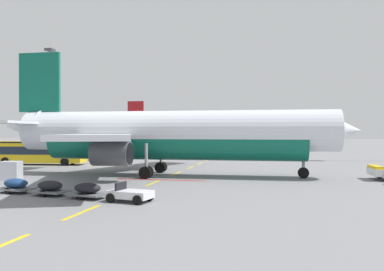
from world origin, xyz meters
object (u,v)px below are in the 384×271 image
airliner_mid_left (89,132)px  uld_cargo_container (11,171)px  apron_light_mast_near (50,87)px  catering_truck (113,149)px  apron_shuttle_bus (38,151)px  airliner_foreground (168,134)px  baggage_train (69,189)px

airliner_mid_left → uld_cargo_container: size_ratio=18.24×
airliner_mid_left → apron_light_mast_near: bearing=-85.5°
uld_cargo_container → catering_truck: bearing=93.4°
apron_light_mast_near → uld_cargo_container: bearing=-61.5°
airliner_mid_left → apron_shuttle_bus: 60.75m
airliner_foreground → apron_shuttle_bus: 21.70m
catering_truck → baggage_train: 34.88m
airliner_mid_left → uld_cargo_container: airliner_mid_left is taller
apron_shuttle_bus → uld_cargo_container: size_ratio=6.26×
airliner_foreground → apron_light_mast_near: apron_light_mast_near is taller
baggage_train → apron_light_mast_near: apron_light_mast_near is taller
apron_light_mast_near → baggage_train: bearing=-57.3°
apron_light_mast_near → airliner_mid_left: bearing=94.5°
airliner_foreground → airliner_mid_left: size_ratio=0.97×
apron_shuttle_bus → baggage_train: 27.81m
airliner_foreground → apron_shuttle_bus: airliner_foreground is taller
baggage_train → apron_light_mast_near: bearing=122.7°
uld_cargo_container → apron_light_mast_near: size_ratio=0.09×
apron_shuttle_bus → apron_light_mast_near: apron_light_mast_near is taller
baggage_train → uld_cargo_container: bearing=142.9°
airliner_foreground → baggage_train: bearing=-102.4°
apron_shuttle_bus → uld_cargo_container: (7.08, -14.79, -0.95)m
airliner_foreground → baggage_train: 14.07m
catering_truck → apron_light_mast_near: bearing=136.8°
catering_truck → uld_cargo_container: catering_truck is taller
airliner_mid_left → catering_truck: 53.33m
airliner_mid_left → apron_shuttle_bus: airliner_mid_left is taller
airliner_foreground → baggage_train: size_ratio=2.98×
catering_truck → airliner_foreground: bearing=-54.2°
airliner_foreground → apron_light_mast_near: bearing=132.2°
uld_cargo_container → apron_light_mast_near: (-26.75, 49.35, 13.53)m
apron_shuttle_bus → uld_cargo_container: bearing=-64.4°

